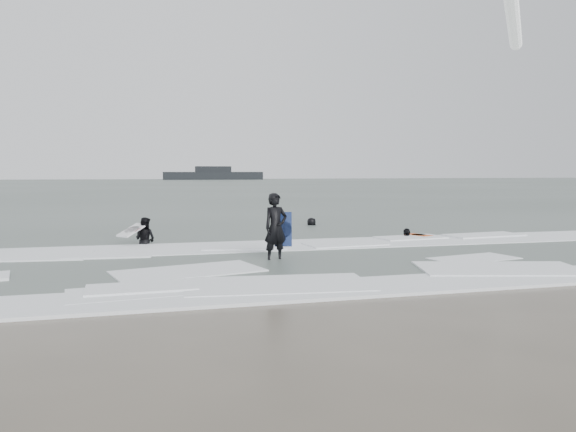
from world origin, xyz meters
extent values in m
plane|color=brown|center=(0.00, 0.00, 0.00)|extent=(320.00, 320.00, 0.00)
plane|color=#47544C|center=(0.00, 80.00, 0.06)|extent=(320.00, 320.00, 0.00)
imported|color=black|center=(-0.78, 3.30, 0.00)|extent=(0.79, 0.64, 1.89)
imported|color=black|center=(-4.23, 7.54, 0.00)|extent=(0.92, 0.88, 1.50)
imported|color=black|center=(4.98, 7.07, 0.00)|extent=(0.74, 0.98, 1.54)
imported|color=black|center=(2.98, 12.45, 0.00)|extent=(0.82, 0.60, 1.54)
cube|color=white|center=(0.00, -0.60, 0.03)|extent=(30.03, 2.32, 0.07)
cube|color=white|center=(0.00, 6.00, 0.04)|extent=(30.00, 2.60, 0.09)
cube|color=black|center=(14.32, 146.67, 1.14)|extent=(27.57, 4.92, 2.17)
cube|color=black|center=(14.32, 146.67, 3.01)|extent=(9.85, 2.95, 1.58)
camera|label=1|loc=(-4.18, -11.45, 2.46)|focal=35.00mm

